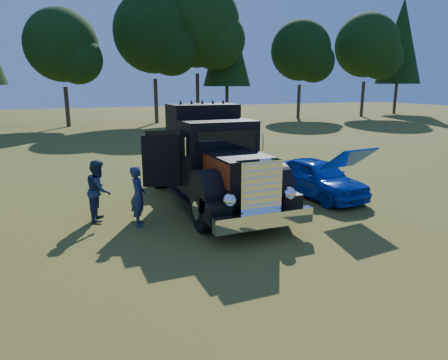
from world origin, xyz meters
The scene contains 6 objects.
ground centered at (0.00, 0.00, 0.00)m, with size 120.00×120.00×0.00m, color #435819.
treeline centered at (-0.81, 27.86, 7.90)m, with size 72.10×24.26×13.84m.
diamond_t_truck centered at (-0.65, 2.62, 1.28)m, with size 3.34×7.16×3.00m.
hotrod_coupe centered at (2.84, 2.16, 0.64)m, with size 1.88×4.14×1.89m.
spectator_near centered at (-3.10, 1.60, 0.79)m, with size 0.57×0.38×1.57m, color #1D1E44.
spectator_far centered at (-3.99, 2.45, 0.82)m, with size 0.80×0.62×1.65m, color navy.
Camera 1 is at (-4.83, -8.40, 3.58)m, focal length 32.00 mm.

